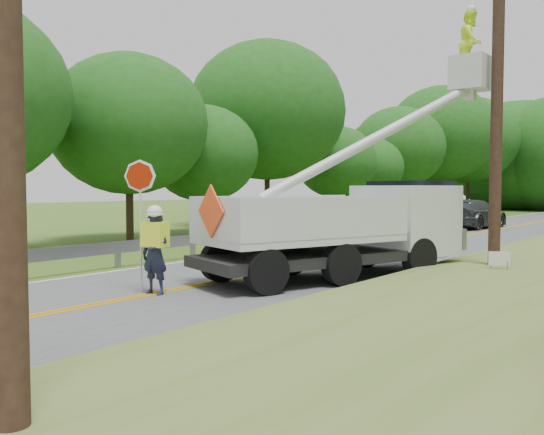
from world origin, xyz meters
The scene contains 10 objects.
ground centered at (0.00, 0.00, 0.00)m, with size 140.00×140.00×0.00m, color #45611B.
road centered at (0.00, 14.00, 0.01)m, with size 7.20×96.00×0.03m.
guardrail centered at (-4.02, 14.91, 0.55)m, with size 0.18×48.00×0.77m.
treeline_left centered at (-10.57, 30.38, 6.09)m, with size 11.28×53.86×11.24m.
flagger centered at (0.06, 1.82, 1.05)m, with size 1.12×0.51×2.90m.
bucket_truck centered at (2.37, 7.16, 1.58)m, with size 5.09×7.50×6.95m.
suv_silver centered at (-2.47, 13.38, 0.89)m, with size 2.88×6.25×1.74m, color silver.
suv_darkgrey centered at (-1.50, 26.28, 0.83)m, with size 2.26×5.55×1.61m, color #373A3E.
stop_sign_permanent centered at (-4.32, 22.65, 1.39)m, with size 0.45×0.16×2.15m.
yard_sign centered at (5.34, 8.31, 0.52)m, with size 0.49×0.18×0.73m.
Camera 1 is at (9.71, -6.46, 2.33)m, focal length 38.47 mm.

